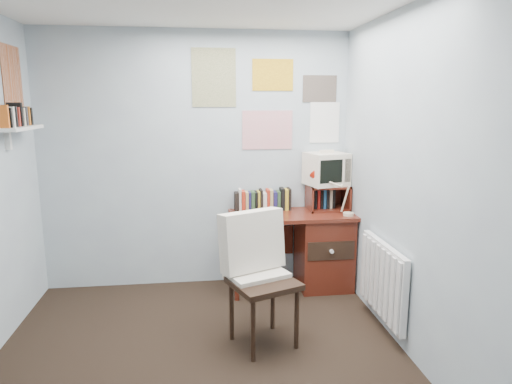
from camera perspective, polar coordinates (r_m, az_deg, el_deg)
The scene contains 13 objects.
ground at distance 3.29m, azimuth -6.72°, elevation -22.50°, with size 3.50×3.50×0.00m, color black.
back_wall at distance 4.53m, azimuth -7.40°, elevation 3.83°, with size 3.00×0.02×2.50m, color #ADBFC5.
right_wall at distance 3.18m, azimuth 20.87°, elevation 0.06°, with size 0.02×3.50×2.50m, color #ADBFC5.
desk at distance 4.60m, azimuth 7.73°, elevation -6.84°, with size 1.20×0.55×0.76m.
desk_chair at distance 3.48m, azimuth 0.96°, elevation -11.34°, with size 0.50×0.48×0.98m, color black.
desk_lamp at distance 4.40m, azimuth 11.56°, elevation -0.56°, with size 0.26×0.22×0.37m, color red.
tv_riser at distance 4.62m, azimuth 8.95°, elevation -0.67°, with size 0.40×0.30×0.25m, color #541E13.
crt_tv at distance 4.58m, azimuth 8.78°, elevation 3.05°, with size 0.37×0.34×0.35m, color #EEDFC7.
book_row at distance 4.55m, azimuth 1.06°, elevation -0.89°, with size 0.60×0.14×0.22m, color #541E13.
radiator at distance 3.86m, azimuth 15.59°, elevation -10.52°, with size 0.09×0.80×0.60m, color white.
wall_shelf at distance 4.09m, azimuth -27.65°, elevation 7.09°, with size 0.20×0.62×0.24m, color white.
posters_back at distance 4.54m, azimuth 1.46°, elevation 11.53°, with size 1.20×0.01×0.90m, color white.
posters_left at distance 4.13m, azimuth -29.39°, elevation 12.26°, with size 0.01×0.70×0.60m, color white.
Camera 1 is at (0.00, -2.74, 1.82)m, focal length 32.00 mm.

